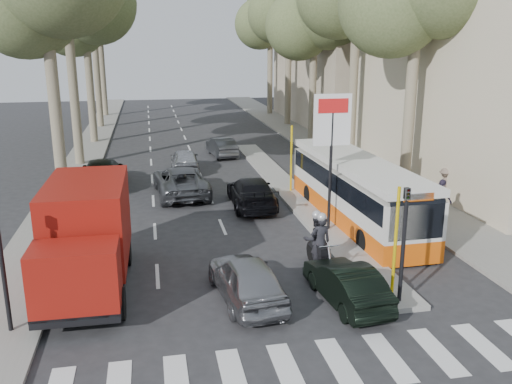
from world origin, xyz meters
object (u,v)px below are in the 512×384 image
Objects in this scene: red_truck at (87,235)px; motorcycle at (318,242)px; dark_hatchback at (346,283)px; silver_hatchback at (246,278)px; city_bus at (355,189)px.

red_truck is 2.56× the size of motorcycle.
red_truck is at bearing -24.42° from dark_hatchback.
silver_hatchback is 3.40m from motorcycle.
city_bus is at bearing 24.34° from red_truck.
red_truck reaches higher than city_bus.
silver_hatchback is at bearing -149.89° from motorcycle.
dark_hatchback is 7.79m from city_bus.
red_truck is (-4.68, 1.81, 1.05)m from silver_hatchback.
dark_hatchback is 0.60× the size of red_truck.
motorcycle is (2.82, 1.88, 0.25)m from silver_hatchback.
red_truck is 0.59× the size of city_bus.
dark_hatchback is at bearing 159.33° from silver_hatchback.
dark_hatchback is at bearing -92.29° from motorcycle.
city_bus reaches higher than dark_hatchback.
silver_hatchback is 1.68× the size of motorcycle.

